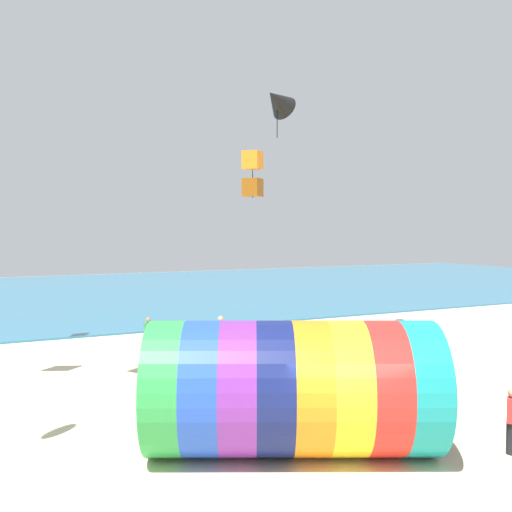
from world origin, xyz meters
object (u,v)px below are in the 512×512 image
at_px(kite_handler, 512,421).
at_px(bystander_near_water, 221,336).
at_px(kite_black_delta, 277,101).
at_px(giant_inflatable_tube, 293,387).
at_px(bystander_mid_beach, 148,335).
at_px(kite_orange_box, 253,174).

xyz_separation_m(kite_handler, bystander_near_water, (-2.42, 12.66, 0.10)).
bearing_deg(bystander_near_water, kite_black_delta, -73.23).
bearing_deg(giant_inflatable_tube, kite_handler, -26.30).
bearing_deg(bystander_near_water, giant_inflatable_tube, -102.59).
bearing_deg(giant_inflatable_tube, kite_black_delta, 65.15).
bearing_deg(bystander_mid_beach, kite_handler, -71.73).
xyz_separation_m(giant_inflatable_tube, kite_black_delta, (3.28, 7.09, 8.59)).
relative_size(kite_orange_box, kite_black_delta, 0.79).
bearing_deg(giant_inflatable_tube, bystander_mid_beach, 90.92).
height_order(kite_orange_box, kite_black_delta, kite_black_delta).
height_order(giant_inflatable_tube, kite_orange_box, kite_orange_box).
distance_m(giant_inflatable_tube, kite_handler, 5.33).
bearing_deg(kite_handler, giant_inflatable_tube, 153.70).
distance_m(kite_handler, kite_black_delta, 13.38).
xyz_separation_m(kite_orange_box, bystander_mid_beach, (-1.71, 7.11, -6.49)).
xyz_separation_m(bystander_near_water, bystander_mid_beach, (-2.51, 2.26, -0.12)).
bearing_deg(kite_black_delta, kite_handler, -81.30).
bearing_deg(kite_black_delta, bystander_near_water, 106.77).
bearing_deg(kite_orange_box, bystander_mid_beach, 103.56).
height_order(giant_inflatable_tube, kite_handler, giant_inflatable_tube).
height_order(kite_handler, kite_black_delta, kite_black_delta).
relative_size(giant_inflatable_tube, kite_handler, 4.72).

